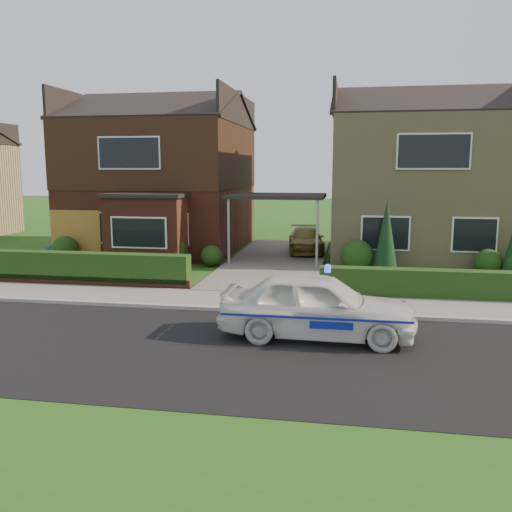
# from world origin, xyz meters

# --- Properties ---
(ground) EXTENTS (120.00, 120.00, 0.00)m
(ground) POSITION_xyz_m (0.00, 0.00, 0.00)
(ground) COLOR #274A13
(ground) RESTS_ON ground
(road) EXTENTS (60.00, 6.00, 0.02)m
(road) POSITION_xyz_m (0.00, 0.00, 0.00)
(road) COLOR black
(road) RESTS_ON ground
(kerb) EXTENTS (60.00, 0.16, 0.12)m
(kerb) POSITION_xyz_m (0.00, 3.05, 0.06)
(kerb) COLOR #9E9993
(kerb) RESTS_ON ground
(sidewalk) EXTENTS (60.00, 2.00, 0.10)m
(sidewalk) POSITION_xyz_m (0.00, 4.10, 0.05)
(sidewalk) COLOR slate
(sidewalk) RESTS_ON ground
(grass_verge) EXTENTS (60.00, 4.00, 0.01)m
(grass_verge) POSITION_xyz_m (0.00, -5.00, 0.00)
(grass_verge) COLOR #274A13
(grass_verge) RESTS_ON ground
(driveway) EXTENTS (3.80, 12.00, 0.12)m
(driveway) POSITION_xyz_m (0.00, 11.00, 0.06)
(driveway) COLOR #666059
(driveway) RESTS_ON ground
(house_left) EXTENTS (7.50, 9.53, 7.25)m
(house_left) POSITION_xyz_m (-5.78, 13.90, 3.81)
(house_left) COLOR brown
(house_left) RESTS_ON ground
(house_right) EXTENTS (7.50, 8.06, 7.25)m
(house_right) POSITION_xyz_m (5.80, 13.99, 3.66)
(house_right) COLOR tan
(house_right) RESTS_ON ground
(carport_link) EXTENTS (3.80, 3.00, 2.77)m
(carport_link) POSITION_xyz_m (0.00, 10.95, 2.66)
(carport_link) COLOR black
(carport_link) RESTS_ON ground
(garage_door) EXTENTS (2.20, 0.10, 2.10)m
(garage_door) POSITION_xyz_m (-8.25, 9.96, 1.05)
(garage_door) COLOR olive
(garage_door) RESTS_ON ground
(dwarf_wall) EXTENTS (7.70, 0.25, 0.36)m
(dwarf_wall) POSITION_xyz_m (-5.80, 5.30, 0.18)
(dwarf_wall) COLOR brown
(dwarf_wall) RESTS_ON ground
(hedge_left) EXTENTS (7.50, 0.55, 0.90)m
(hedge_left) POSITION_xyz_m (-5.80, 5.45, 0.00)
(hedge_left) COLOR #153310
(hedge_left) RESTS_ON ground
(hedge_right) EXTENTS (7.50, 0.55, 0.80)m
(hedge_right) POSITION_xyz_m (5.80, 5.35, 0.00)
(hedge_right) COLOR #153310
(hedge_right) RESTS_ON ground
(shrub_left_far) EXTENTS (1.08, 1.08, 1.08)m
(shrub_left_far) POSITION_xyz_m (-8.50, 9.50, 0.54)
(shrub_left_far) COLOR #153310
(shrub_left_far) RESTS_ON ground
(shrub_left_mid) EXTENTS (1.32, 1.32, 1.32)m
(shrub_left_mid) POSITION_xyz_m (-4.00, 9.30, 0.66)
(shrub_left_mid) COLOR #153310
(shrub_left_mid) RESTS_ON ground
(shrub_left_near) EXTENTS (0.84, 0.84, 0.84)m
(shrub_left_near) POSITION_xyz_m (-2.40, 9.60, 0.42)
(shrub_left_near) COLOR #153310
(shrub_left_near) RESTS_ON ground
(shrub_right_near) EXTENTS (1.20, 1.20, 1.20)m
(shrub_right_near) POSITION_xyz_m (3.20, 9.40, 0.60)
(shrub_right_near) COLOR #153310
(shrub_right_near) RESTS_ON ground
(shrub_right_mid) EXTENTS (0.96, 0.96, 0.96)m
(shrub_right_mid) POSITION_xyz_m (7.80, 9.50, 0.48)
(shrub_right_mid) COLOR #153310
(shrub_right_mid) RESTS_ON ground
(conifer_a) EXTENTS (0.90, 0.90, 2.60)m
(conifer_a) POSITION_xyz_m (4.20, 9.20, 1.30)
(conifer_a) COLOR black
(conifer_a) RESTS_ON ground
(police_car) EXTENTS (4.01, 4.40, 1.65)m
(police_car) POSITION_xyz_m (2.23, 1.20, 0.74)
(police_car) COLOR silver
(police_car) RESTS_ON ground
(driveway_car) EXTENTS (1.93, 3.84, 1.07)m
(driveway_car) POSITION_xyz_m (1.00, 13.27, 0.66)
(driveway_car) COLOR brown
(driveway_car) RESTS_ON driveway
(potted_plant_a) EXTENTS (0.45, 0.37, 0.75)m
(potted_plant_a) POSITION_xyz_m (-8.90, 9.00, 0.37)
(potted_plant_a) COLOR gray
(potted_plant_a) RESTS_ON ground
(potted_plant_b) EXTENTS (0.48, 0.44, 0.70)m
(potted_plant_b) POSITION_xyz_m (-4.59, 9.00, 0.35)
(potted_plant_b) COLOR gray
(potted_plant_b) RESTS_ON ground
(potted_plant_c) EXTENTS (0.52, 0.52, 0.81)m
(potted_plant_c) POSITION_xyz_m (-3.07, 7.70, 0.41)
(potted_plant_c) COLOR gray
(potted_plant_c) RESTS_ON ground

